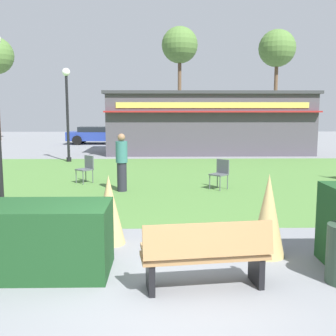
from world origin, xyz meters
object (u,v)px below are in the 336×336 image
Objects in this scene: lamppost_far at (67,103)px; tree_right_bg at (180,46)px; cafe_chair_east at (221,172)px; parked_car_west_slot at (98,135)px; person_standing at (122,162)px; park_bench at (206,255)px; food_kiosk at (208,123)px; cafe_chair_center at (86,167)px; tree_left_bg at (277,49)px.

lamppost_far is 15.95m from tree_right_bg.
cafe_chair_east is 17.84m from parked_car_west_slot.
tree_right_bg reaches higher than person_standing.
food_kiosk is (2.03, 17.61, 1.19)m from park_bench.
cafe_chair_center is 0.53× the size of person_standing.
tree_right_bg is (-0.27, 20.95, 6.70)m from cafe_chair_east.
tree_right_bg is (5.73, 14.16, 4.58)m from lamppost_far.
tree_right_bg reaches higher than parked_car_west_slot.
cafe_chair_east is at bearing -124.55° from person_standing.
tree_left_bg reaches higher than cafe_chair_center.
food_kiosk is 1.26× the size of tree_right_bg.
park_bench reaches higher than cafe_chair_center.
parked_car_west_slot is 15.01m from tree_left_bg.
cafe_chair_east is 0.11× the size of tree_left_bg.
cafe_chair_center is at bearing -118.18° from food_kiosk.
tree_right_bg reaches higher than cafe_chair_east.
park_bench is 7.01m from person_standing.
tree_right_bg reaches higher than park_bench.
cafe_chair_east is 0.21× the size of parked_car_west_slot.
parked_car_west_slot is 0.51× the size of tree_left_bg.
cafe_chair_center is 0.10× the size of tree_right_bg.
food_kiosk is 10.61m from cafe_chair_east.
cafe_chair_center is at bearing 110.02° from park_bench.
parked_car_west_slot is 9.76m from tree_right_bg.
food_kiosk is at bearing 61.82° from cafe_chair_center.
food_kiosk is 1.32× the size of tree_left_bg.
lamppost_far is 6.30m from cafe_chair_center.
park_bench is 29.17m from tree_left_bg.
lamppost_far reaches higher than cafe_chair_center.
person_standing is 0.19× the size of tree_right_bg.
tree_left_bg is at bearing 56.86° from food_kiosk.
lamppost_far is 0.50× the size of tree_left_bg.
lamppost_far is 10.17m from parked_car_west_slot.
person_standing is (-1.72, 6.79, 0.38)m from park_bench.
lamppost_far is 0.38× the size of food_kiosk.
lamppost_far is 7.93m from person_standing.
lamppost_far is (-4.79, 13.87, 2.17)m from park_bench.
park_bench is at bearing -78.37° from parked_car_west_slot.
cafe_chair_east is at bearing -15.06° from cafe_chair_center.
parked_car_west_slot is at bearing 90.66° from lamppost_far.
cafe_chair_center is (-3.00, 8.22, 0.05)m from park_bench.
cafe_chair_center is at bearing -120.75° from tree_left_bg.
person_standing reaches higher than cafe_chair_center.
tree_left_bg is at bearing -6.31° from tree_right_bg.
lamppost_far is 4.73× the size of cafe_chair_east.
food_kiosk is 12.61m from tree_left_bg.
parked_car_west_slot is (-1.91, 15.62, 0.12)m from cafe_chair_center.
cafe_chair_center is 23.01m from tree_left_bg.
person_standing is at bearing 104.19° from park_bench.
park_bench is at bearing -91.93° from tree_right_bg.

